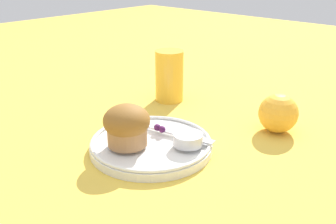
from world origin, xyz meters
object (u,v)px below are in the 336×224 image
muffin (125,124)px  butter_knife (165,130)px  juice_glass (169,76)px  orange_fruit (278,113)px

muffin → butter_knife: bearing=79.5°
muffin → juice_glass: 0.27m
juice_glass → muffin: bearing=-63.2°
butter_knife → orange_fruit: bearing=42.8°
orange_fruit → juice_glass: 0.27m
muffin → orange_fruit: bearing=60.4°
muffin → butter_knife: muffin is taller
orange_fruit → juice_glass: bearing=-177.0°
orange_fruit → juice_glass: juice_glass is taller
butter_knife → orange_fruit: 0.22m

